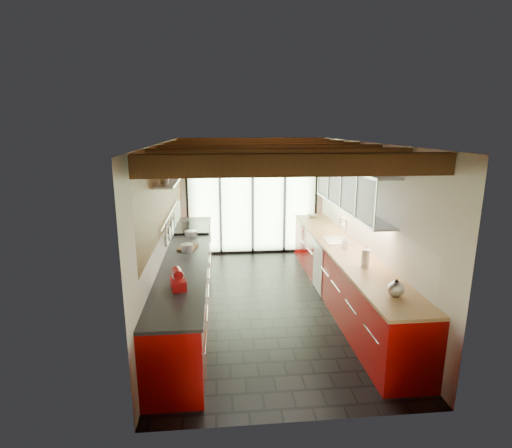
% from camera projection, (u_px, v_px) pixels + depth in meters
% --- Properties ---
extents(ground, '(5.50, 5.50, 0.00)m').
position_uv_depth(ground, '(267.00, 303.00, 6.60)').
color(ground, black).
rests_on(ground, ground).
extents(room_shell, '(5.50, 5.50, 5.50)m').
position_uv_depth(room_shell, '(268.00, 205.00, 6.21)').
color(room_shell, silver).
rests_on(room_shell, ground).
extents(ceiling_beams, '(3.14, 5.06, 4.90)m').
position_uv_depth(ceiling_beams, '(265.00, 151.00, 6.38)').
color(ceiling_beams, '#593316').
rests_on(ceiling_beams, ground).
extents(glass_door, '(2.95, 0.10, 2.90)m').
position_uv_depth(glass_door, '(253.00, 181.00, 8.81)').
color(glass_door, '#C6EAAD').
rests_on(glass_door, ground).
extents(left_counter, '(0.68, 5.00, 0.92)m').
position_uv_depth(left_counter, '(188.00, 279.00, 6.38)').
color(left_counter, '#A00807').
rests_on(left_counter, ground).
extents(range_stove, '(0.66, 0.90, 0.97)m').
position_uv_depth(range_stove, '(193.00, 251.00, 7.78)').
color(range_stove, silver).
rests_on(range_stove, ground).
extents(right_counter, '(0.68, 5.00, 0.92)m').
position_uv_depth(right_counter, '(343.00, 274.00, 6.61)').
color(right_counter, '#A00807').
rests_on(right_counter, ground).
extents(sink_assembly, '(0.45, 0.52, 0.43)m').
position_uv_depth(sink_assembly, '(338.00, 238.00, 6.88)').
color(sink_assembly, silver).
rests_on(sink_assembly, right_counter).
extents(upper_cabinets_right, '(0.34, 3.00, 3.00)m').
position_uv_depth(upper_cabinets_right, '(351.00, 188.00, 6.58)').
color(upper_cabinets_right, silver).
rests_on(upper_cabinets_right, ground).
extents(left_wall_fixtures, '(0.28, 2.60, 0.96)m').
position_uv_depth(left_wall_fixtures, '(172.00, 190.00, 6.16)').
color(left_wall_fixtures, silver).
rests_on(left_wall_fixtures, ground).
extents(stand_mixer, '(0.23, 0.32, 0.27)m').
position_uv_depth(stand_mixer, '(178.00, 280.00, 4.84)').
color(stand_mixer, red).
rests_on(stand_mixer, left_counter).
extents(pot_large, '(0.19, 0.19, 0.12)m').
position_uv_depth(pot_large, '(187.00, 248.00, 6.27)').
color(pot_large, silver).
rests_on(pot_large, left_counter).
extents(pot_small, '(0.29, 0.29, 0.09)m').
position_uv_depth(pot_small, '(191.00, 233.00, 7.20)').
color(pot_small, silver).
rests_on(pot_small, left_counter).
extents(cutting_board, '(0.32, 0.41, 0.03)m').
position_uv_depth(cutting_board, '(188.00, 247.00, 6.45)').
color(cutting_board, brown).
rests_on(cutting_board, left_counter).
extents(kettle, '(0.25, 0.27, 0.23)m').
position_uv_depth(kettle, '(396.00, 288.00, 4.62)').
color(kettle, silver).
rests_on(kettle, right_counter).
extents(paper_towel, '(0.13, 0.13, 0.30)m').
position_uv_depth(paper_towel, '(365.00, 258.00, 5.57)').
color(paper_towel, white).
rests_on(paper_towel, right_counter).
extents(soap_bottle, '(0.11, 0.11, 0.20)m').
position_uv_depth(soap_bottle, '(345.00, 242.00, 6.44)').
color(soap_bottle, silver).
rests_on(soap_bottle, right_counter).
extents(bowl, '(0.23, 0.23, 0.05)m').
position_uv_depth(bowl, '(313.00, 216.00, 8.67)').
color(bowl, silver).
rests_on(bowl, right_counter).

